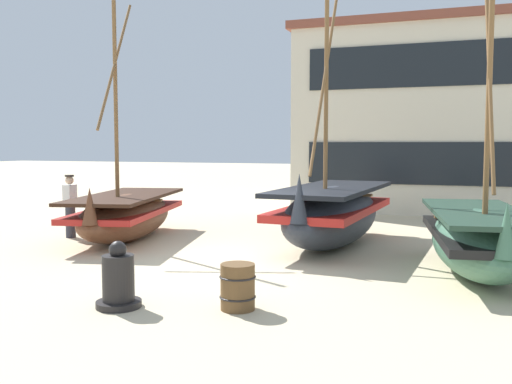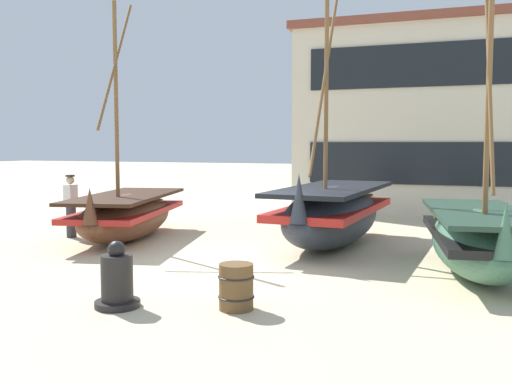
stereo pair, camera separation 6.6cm
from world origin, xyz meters
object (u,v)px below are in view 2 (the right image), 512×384
Objects in this scene: wooden_barrel at (236,287)px; harbor_building_main at (425,119)px; fishing_boat_near_left at (126,214)px; capstan_winch at (117,281)px; fishing_boat_far_right at (478,239)px; fisherman_by_hull at (71,206)px; fishing_boat_centre_large at (332,213)px.

wooden_barrel is 16.40m from harbor_building_main.
fishing_boat_near_left reaches higher than capstan_winch.
fisherman_by_hull is at bearing 174.35° from fishing_boat_far_right.
harbor_building_main is (8.36, 11.28, 2.68)m from fisherman_by_hull.
fishing_boat_centre_large reaches higher than wooden_barrel.
fishing_boat_centre_large is 9.73× the size of wooden_barrel.
fishing_boat_far_right is 12.73m from harbor_building_main.
fishing_boat_far_right is at bearing 47.01° from wooden_barrel.
fisherman_by_hull is 8.21m from wooden_barrel.
harbor_building_main reaches higher than fishing_boat_near_left.
fishing_boat_far_right is 6.74m from capstan_winch.
fishing_boat_centre_large is 6.63× the size of capstan_winch.
fisherman_by_hull is at bearing 144.74° from wooden_barrel.
fishing_boat_near_left is 1.07× the size of fishing_boat_far_right.
wooden_barrel is at bearing -132.99° from fishing_boat_far_right.
fishing_boat_near_left is 6.02× the size of capstan_winch.
fishing_boat_near_left is 8.69m from fishing_boat_far_right.
wooden_barrel is at bearing -95.95° from harbor_building_main.
fisherman_by_hull reaches higher than wooden_barrel.
fishing_boat_near_left is at bearing 171.73° from fishing_boat_far_right.
harbor_building_main is (1.67, 16.01, 3.16)m from wooden_barrel.
fishing_boat_near_left is at bearing 135.84° from wooden_barrel.
fishing_boat_near_left is at bearing 8.81° from fisherman_by_hull.
fishing_boat_near_left is 8.84× the size of wooden_barrel.
fishing_boat_far_right is 10.22m from fisherman_by_hull.
fishing_boat_centre_large is at bearing 88.19° from wooden_barrel.
fishing_boat_centre_large is at bearing 72.93° from capstan_winch.
fishing_boat_far_right reaches higher than capstan_winch.
fishing_boat_near_left is 5.38m from fishing_boat_centre_large.
harbor_building_main reaches higher than fishing_boat_far_right.
harbor_building_main is (6.79, 11.03, 2.85)m from fishing_boat_near_left.
fishing_boat_far_right is 0.62× the size of harbor_building_main.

